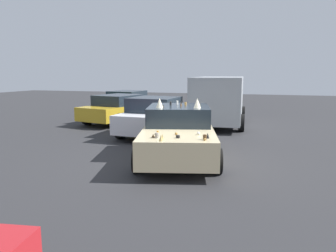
# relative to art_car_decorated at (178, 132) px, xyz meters

# --- Properties ---
(ground_plane) EXTENTS (60.00, 60.00, 0.00)m
(ground_plane) POSITION_rel_art_car_decorated_xyz_m (-0.09, -0.03, -0.72)
(ground_plane) COLOR #2D2D30
(art_car_decorated) EXTENTS (4.79, 2.94, 1.70)m
(art_car_decorated) POSITION_rel_art_car_decorated_xyz_m (0.00, 0.00, 0.00)
(art_car_decorated) COLOR beige
(art_car_decorated) RESTS_ON ground
(parked_van_row_back_far) EXTENTS (5.49, 2.63, 2.19)m
(parked_van_row_back_far) POSITION_rel_art_car_decorated_xyz_m (6.36, -0.11, 0.51)
(parked_van_row_back_far) COLOR #9EA3A8
(parked_van_row_back_far) RESTS_ON ground
(parked_sedan_behind_left) EXTENTS (4.59, 2.68, 1.35)m
(parked_sedan_behind_left) POSITION_rel_art_car_decorated_xyz_m (5.54, 4.51, -0.03)
(parked_sedan_behind_left) COLOR gold
(parked_sedan_behind_left) RESTS_ON ground
(parked_sedan_row_back_center) EXTENTS (4.10, 2.31, 1.35)m
(parked_sedan_row_back_center) POSITION_rel_art_car_decorated_xyz_m (8.71, 5.69, -0.02)
(parked_sedan_row_back_center) COLOR #1E602D
(parked_sedan_row_back_center) RESTS_ON ground
(parked_sedan_far_right) EXTENTS (4.31, 2.20, 1.46)m
(parked_sedan_far_right) POSITION_rel_art_car_decorated_xyz_m (3.13, 1.76, 0.00)
(parked_sedan_far_right) COLOR silver
(parked_sedan_far_right) RESTS_ON ground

